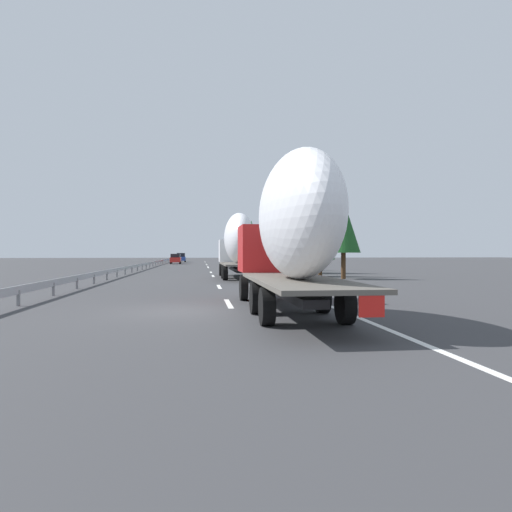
# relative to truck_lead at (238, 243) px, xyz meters

# --- Properties ---
(ground_plane) EXTENTS (260.00, 260.00, 0.00)m
(ground_plane) POSITION_rel_truck_lead_xyz_m (20.45, 3.60, -2.72)
(ground_plane) COLOR #38383A
(lane_stripe_0) EXTENTS (3.20, 0.20, 0.01)m
(lane_stripe_0) POSITION_rel_truck_lead_xyz_m (-17.55, 1.80, -2.71)
(lane_stripe_0) COLOR white
(lane_stripe_0) RESTS_ON ground_plane
(lane_stripe_1) EXTENTS (3.20, 0.20, 0.01)m
(lane_stripe_1) POSITION_rel_truck_lead_xyz_m (-8.62, 1.80, -2.71)
(lane_stripe_1) COLOR white
(lane_stripe_1) RESTS_ON ground_plane
(lane_stripe_2) EXTENTS (3.20, 0.20, 0.01)m
(lane_stripe_2) POSITION_rel_truck_lead_xyz_m (3.89, 1.80, -2.71)
(lane_stripe_2) COLOR white
(lane_stripe_2) RESTS_ON ground_plane
(lane_stripe_3) EXTENTS (3.20, 0.20, 0.01)m
(lane_stripe_3) POSITION_rel_truck_lead_xyz_m (11.42, 1.80, -2.71)
(lane_stripe_3) COLOR white
(lane_stripe_3) RESTS_ON ground_plane
(lane_stripe_4) EXTENTS (3.20, 0.20, 0.01)m
(lane_stripe_4) POSITION_rel_truck_lead_xyz_m (26.14, 1.80, -2.71)
(lane_stripe_4) COLOR white
(lane_stripe_4) RESTS_ON ground_plane
(lane_stripe_5) EXTENTS (3.20, 0.20, 0.01)m
(lane_stripe_5) POSITION_rel_truck_lead_xyz_m (30.28, 1.80, -2.71)
(lane_stripe_5) COLOR white
(lane_stripe_5) RESTS_ON ground_plane
(lane_stripe_6) EXTENTS (3.20, 0.20, 0.01)m
(lane_stripe_6) POSITION_rel_truck_lead_xyz_m (44.52, 1.80, -2.71)
(lane_stripe_6) COLOR white
(lane_stripe_6) RESTS_ON ground_plane
(lane_stripe_7) EXTENTS (3.20, 0.20, 0.01)m
(lane_stripe_7) POSITION_rel_truck_lead_xyz_m (40.38, 1.80, -2.71)
(lane_stripe_7) COLOR white
(lane_stripe_7) RESTS_ON ground_plane
(lane_stripe_8) EXTENTS (3.20, 0.20, 0.01)m
(lane_stripe_8) POSITION_rel_truck_lead_xyz_m (62.78, 1.80, -2.71)
(lane_stripe_8) COLOR white
(lane_stripe_8) RESTS_ON ground_plane
(lane_stripe_9) EXTENTS (3.20, 0.20, 0.01)m
(lane_stripe_9) POSITION_rel_truck_lead_xyz_m (68.43, 1.80, -2.71)
(lane_stripe_9) COLOR white
(lane_stripe_9) RESTS_ON ground_plane
(edge_line_right) EXTENTS (110.00, 0.20, 0.01)m
(edge_line_right) POSITION_rel_truck_lead_xyz_m (25.45, -1.90, -2.71)
(edge_line_right) COLOR white
(edge_line_right) RESTS_ON ground_plane
(truck_lead) EXTENTS (12.20, 2.55, 4.96)m
(truck_lead) POSITION_rel_truck_lead_xyz_m (0.00, 0.00, 0.00)
(truck_lead) COLOR silver
(truck_lead) RESTS_ON ground_plane
(truck_trailing) EXTENTS (12.02, 2.55, 4.99)m
(truck_trailing) POSITION_rel_truck_lead_xyz_m (-20.97, 0.00, 0.04)
(truck_trailing) COLOR #B21919
(truck_trailing) RESTS_ON ground_plane
(car_red_compact) EXTENTS (4.74, 1.85, 1.80)m
(car_red_compact) POSITION_rel_truck_lead_xyz_m (47.82, 7.23, -1.80)
(car_red_compact) COLOR red
(car_red_compact) RESTS_ON ground_plane
(car_blue_sedan) EXTENTS (4.07, 1.92, 1.94)m
(car_blue_sedan) POSITION_rel_truck_lead_xyz_m (63.56, 6.90, -1.75)
(car_blue_sedan) COLOR #28479E
(car_blue_sedan) RESTS_ON ground_plane
(road_sign) EXTENTS (0.10, 0.90, 3.50)m
(road_sign) POSITION_rel_truck_lead_xyz_m (25.12, -3.10, -0.31)
(road_sign) COLOR gray
(road_sign) RESTS_ON ground_plane
(tree_0) EXTENTS (3.80, 3.80, 7.46)m
(tree_0) POSITION_rel_truck_lead_xyz_m (8.28, -7.43, 1.94)
(tree_0) COLOR #472D19
(tree_0) RESTS_ON ground_plane
(tree_1) EXTENTS (3.40, 3.40, 6.25)m
(tree_1) POSITION_rel_truck_lead_xyz_m (15.43, -6.50, 1.19)
(tree_1) COLOR #472D19
(tree_1) RESTS_ON ground_plane
(tree_2) EXTENTS (2.42, 2.42, 6.73)m
(tree_2) POSITION_rel_truck_lead_xyz_m (2.01, -7.06, 1.34)
(tree_2) COLOR #472D19
(tree_2) RESTS_ON ground_plane
(tree_3) EXTENTS (3.52, 3.52, 6.39)m
(tree_3) POSITION_rel_truck_lead_xyz_m (50.99, -7.09, 1.13)
(tree_3) COLOR #472D19
(tree_3) RESTS_ON ground_plane
(tree_4) EXTENTS (3.50, 3.50, 7.77)m
(tree_4) POSITION_rel_truck_lead_xyz_m (46.45, -6.24, 2.05)
(tree_4) COLOR #472D19
(tree_4) RESTS_ON ground_plane
(tree_5) EXTENTS (2.57, 2.57, 6.02)m
(tree_5) POSITION_rel_truck_lead_xyz_m (-1.70, -7.88, 1.26)
(tree_5) COLOR #472D19
(tree_5) RESTS_ON ground_plane
(guardrail_median) EXTENTS (94.00, 0.10, 0.76)m
(guardrail_median) POSITION_rel_truck_lead_xyz_m (23.45, 9.60, -2.14)
(guardrail_median) COLOR #9EA0A5
(guardrail_median) RESTS_ON ground_plane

